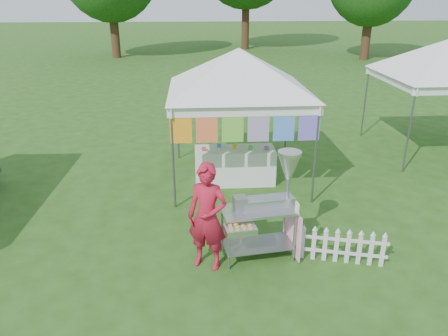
{
  "coord_description": "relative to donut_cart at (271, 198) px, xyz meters",
  "views": [
    {
      "loc": [
        -0.98,
        -5.97,
        4.12
      ],
      "look_at": [
        -0.46,
        1.43,
        1.1
      ],
      "focal_mm": 35.0,
      "sensor_mm": 36.0,
      "label": 1
    }
  ],
  "objects": [
    {
      "name": "ground",
      "position": [
        -0.19,
        -0.18,
        -1.07
      ],
      "size": [
        120.0,
        120.0,
        0.0
      ],
      "primitive_type": "plane",
      "color": "#284914",
      "rests_on": "ground"
    },
    {
      "name": "canopy_main",
      "position": [
        -0.19,
        3.31,
        1.92
      ],
      "size": [
        4.24,
        4.24,
        3.45
      ],
      "color": "#59595E",
      "rests_on": "ground"
    },
    {
      "name": "donut_cart",
      "position": [
        0.0,
        0.0,
        0.0
      ],
      "size": [
        1.32,
        1.06,
        1.82
      ],
      "rotation": [
        0.0,
        0.0,
        0.14
      ],
      "color": "gray",
      "rests_on": "ground"
    },
    {
      "name": "vendor",
      "position": [
        -1.01,
        -0.19,
        -0.19
      ],
      "size": [
        0.75,
        0.64,
        1.76
      ],
      "primitive_type": "imported",
      "rotation": [
        0.0,
        0.0,
        -0.4
      ],
      "color": "#AC152D",
      "rests_on": "ground"
    },
    {
      "name": "picket_fence",
      "position": [
        1.15,
        -0.26,
        -0.78
      ],
      "size": [
        1.4,
        0.39,
        0.56
      ],
      "rotation": [
        0.0,
        0.0,
        -0.26
      ],
      "color": "silver",
      "rests_on": "ground"
    },
    {
      "name": "display_table",
      "position": [
        -0.28,
        3.07,
        -0.66
      ],
      "size": [
        1.8,
        0.7,
        0.82
      ],
      "primitive_type": "cube",
      "color": "white",
      "rests_on": "ground"
    }
  ]
}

